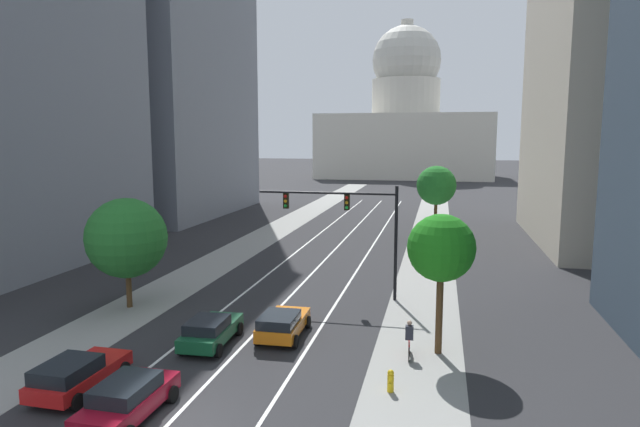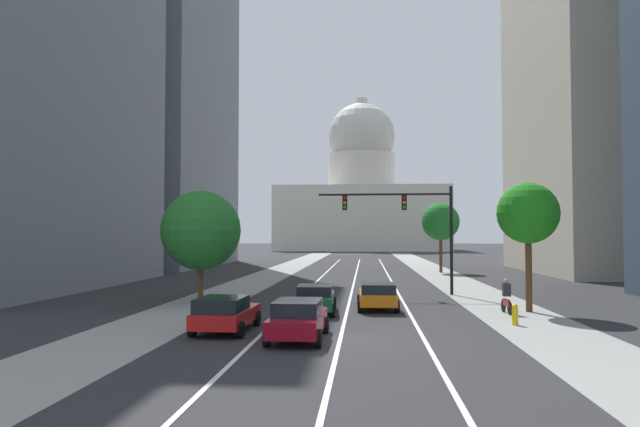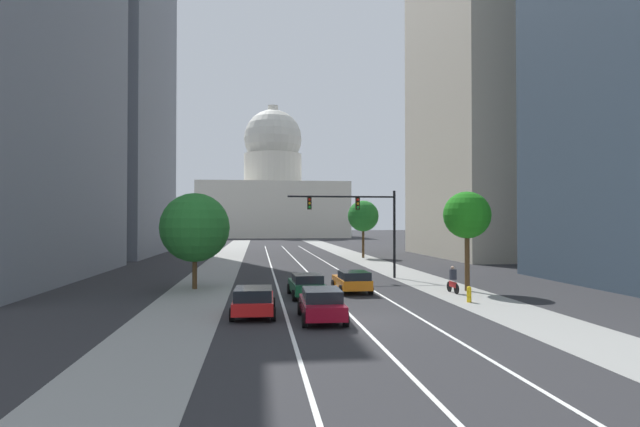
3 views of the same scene
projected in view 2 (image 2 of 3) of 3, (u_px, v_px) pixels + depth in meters
name	position (u px, v px, depth m)	size (l,w,h in m)	color
ground_plane	(357.00, 271.00, 60.92)	(400.00, 400.00, 0.00)	#2B2B2D
sidewalk_left	(272.00, 274.00, 56.59)	(4.10, 130.00, 0.01)	gray
sidewalk_right	(441.00, 275.00, 55.29)	(4.10, 130.00, 0.01)	gray
lane_stripe_left	(315.00, 283.00, 46.22)	(0.16, 90.00, 0.01)	white
lane_stripe_center	(354.00, 283.00, 45.98)	(0.16, 90.00, 0.01)	white
lane_stripe_right	(393.00, 283.00, 45.73)	(0.16, 90.00, 0.01)	white
office_tower_far_left	(153.00, 50.00, 73.75)	(17.03, 27.72, 55.11)	gray
office_tower_far_right	(614.00, 17.00, 59.45)	(17.78, 24.82, 52.73)	#B7AD99
capitol_building	(362.00, 197.00, 145.80)	(42.09, 25.33, 38.70)	beige
car_orange	(377.00, 295.00, 29.74)	(2.15, 4.18, 1.40)	orange
car_red	(225.00, 313.00, 22.88)	(2.18, 4.34, 1.43)	red
car_green	(315.00, 298.00, 28.31)	(2.13, 4.38, 1.42)	#14512D
car_crimson	(298.00, 319.00, 21.20)	(2.07, 4.35, 1.46)	maroon
traffic_signal_mast	(409.00, 216.00, 37.38)	(8.71, 0.39, 7.03)	black
fire_hydrant	(515.00, 314.00, 24.59)	(0.26, 0.35, 0.91)	yellow
cyclist	(507.00, 296.00, 28.15)	(0.38, 1.70, 1.72)	black
street_tree_near_right	(528.00, 214.00, 28.99)	(3.08, 3.08, 6.51)	#51381E
street_tree_mid_right	(441.00, 222.00, 59.12)	(3.87, 3.87, 7.18)	#51381E
street_tree_near_left	(201.00, 230.00, 33.57)	(4.65, 4.65, 6.47)	#51381E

